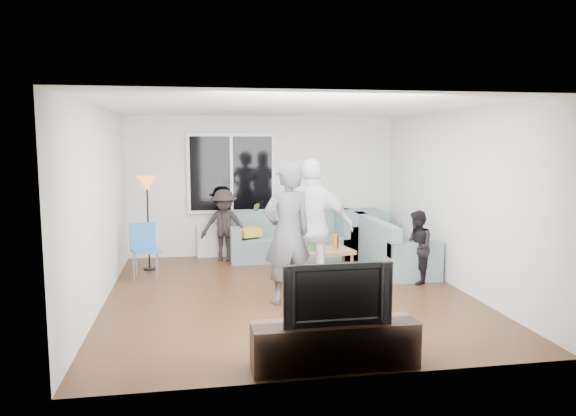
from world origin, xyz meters
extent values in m
cube|color=#56351C|center=(0.00, 0.00, -0.02)|extent=(5.00, 5.50, 0.04)
cube|color=white|center=(0.00, 0.00, 2.62)|extent=(5.00, 5.50, 0.04)
cube|color=silver|center=(0.00, 2.77, 1.30)|extent=(5.00, 0.04, 2.60)
cube|color=silver|center=(0.00, -2.77, 1.30)|extent=(5.00, 0.04, 2.60)
cube|color=silver|center=(-2.52, 0.00, 1.30)|extent=(0.04, 5.50, 2.60)
cube|color=silver|center=(2.52, 0.00, 1.30)|extent=(0.04, 5.50, 2.60)
cube|color=white|center=(-0.60, 2.69, 1.55)|extent=(1.62, 0.06, 1.47)
cube|color=black|center=(-0.60, 2.65, 1.55)|extent=(1.50, 0.02, 1.35)
cube|color=white|center=(-0.60, 2.64, 1.55)|extent=(0.05, 0.03, 1.35)
cube|color=silver|center=(-0.60, 2.65, 0.31)|extent=(1.30, 0.12, 0.62)
imported|color=#3C6D2B|center=(-0.18, 2.62, 0.81)|extent=(0.23, 0.19, 0.38)
imported|color=silver|center=(-0.88, 2.62, 0.70)|extent=(0.20, 0.20, 0.17)
cube|color=slate|center=(1.75, 2.27, 0.42)|extent=(0.85, 0.85, 0.85)
cube|color=gold|center=(-0.33, 2.25, 0.51)|extent=(0.48, 0.45, 0.14)
cube|color=maroon|center=(-0.48, 2.33, 0.51)|extent=(0.40, 0.35, 0.13)
cube|color=#A58050|center=(0.67, 1.05, 0.20)|extent=(1.19, 0.79, 0.40)
cylinder|color=maroon|center=(0.68, 0.96, 0.49)|extent=(0.17, 0.17, 0.17)
imported|color=#434348|center=(-0.08, -0.39, 0.94)|extent=(0.78, 0.62, 1.88)
imported|color=silver|center=(0.34, -0.07, 0.95)|extent=(1.19, 0.68, 1.91)
imported|color=black|center=(2.02, 0.26, 0.56)|extent=(0.53, 0.62, 1.11)
imported|color=black|center=(-0.77, 2.30, 0.64)|extent=(0.87, 0.54, 1.28)
cube|color=#332119|center=(0.02, -2.50, 0.22)|extent=(1.60, 0.40, 0.44)
imported|color=black|center=(0.02, -2.50, 0.74)|extent=(1.04, 0.14, 0.60)
cylinder|color=#DE5C13|center=(0.93, 0.95, 0.53)|extent=(0.07, 0.07, 0.26)
cylinder|color=#31971B|center=(0.54, 0.96, 0.52)|extent=(0.08, 0.08, 0.24)
cylinder|color=orange|center=(0.41, 1.15, 0.51)|extent=(0.07, 0.07, 0.22)
cylinder|color=black|center=(0.74, 1.24, 0.49)|extent=(0.07, 0.07, 0.18)
cylinder|color=black|center=(1.01, 1.16, 0.50)|extent=(0.07, 0.07, 0.20)
camera|label=1|loc=(-1.27, -7.35, 2.18)|focal=33.86mm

